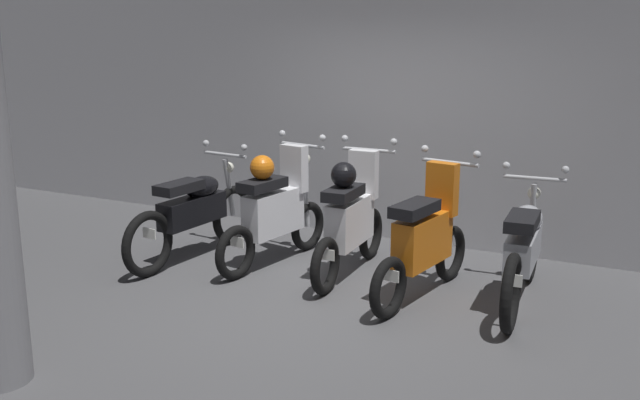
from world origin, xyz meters
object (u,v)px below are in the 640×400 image
motorbike_slot_0 (194,212)px  motorbike_slot_2 (351,218)px  motorbike_slot_1 (275,209)px  motorbike_slot_3 (425,240)px  motorbike_slot_4 (523,249)px

motorbike_slot_0 → motorbike_slot_2: motorbike_slot_2 is taller
motorbike_slot_1 → motorbike_slot_2: (0.82, 0.03, 0.00)m
motorbike_slot_1 → motorbike_slot_3: bearing=-7.6°
motorbike_slot_0 → motorbike_slot_4: same height
motorbike_slot_2 → motorbike_slot_0: bearing=-171.0°
motorbike_slot_1 → motorbike_slot_3: size_ratio=1.00×
motorbike_slot_0 → motorbike_slot_3: bearing=0.1°
motorbike_slot_3 → motorbike_slot_4: 0.85m
motorbike_slot_0 → motorbike_slot_1: 0.86m
motorbike_slot_1 → motorbike_slot_3: same height
motorbike_slot_3 → motorbike_slot_4: motorbike_slot_3 is taller
motorbike_slot_0 → motorbike_slot_1: motorbike_slot_1 is taller
motorbike_slot_0 → motorbike_slot_3: motorbike_slot_3 is taller
motorbike_slot_2 → motorbike_slot_4: motorbike_slot_2 is taller
motorbike_slot_0 → motorbike_slot_2: 1.67m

